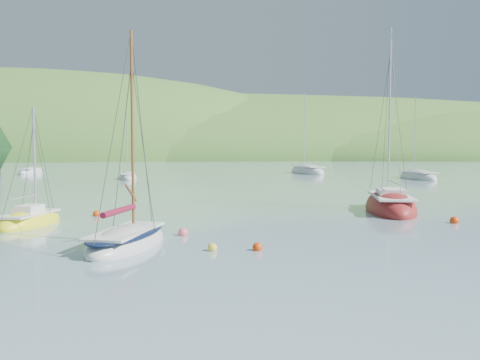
{
  "coord_description": "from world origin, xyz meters",
  "views": [
    {
      "loc": [
        -1.03,
        -20.47,
        4.16
      ],
      "look_at": [
        1.2,
        8.0,
        2.3
      ],
      "focal_mm": 40.0,
      "sensor_mm": 36.0,
      "label": 1
    }
  ],
  "objects": [
    {
      "name": "distant_sloop_c",
      "position": [
        -25.55,
        60.05,
        0.16
      ],
      "size": [
        3.14,
        6.68,
        9.18
      ],
      "rotation": [
        0.0,
        0.0,
        -0.14
      ],
      "color": "silver",
      "rests_on": "ground"
    },
    {
      "name": "sloop_red",
      "position": [
        11.06,
        12.2,
        0.23
      ],
      "size": [
        4.65,
        8.97,
        12.65
      ],
      "rotation": [
        0.0,
        0.0,
        -0.21
      ],
      "color": "maroon",
      "rests_on": "ground"
    },
    {
      "name": "daysailer_white",
      "position": [
        -3.98,
        1.61,
        0.22
      ],
      "size": [
        3.82,
        6.62,
        9.59
      ],
      "rotation": [
        0.0,
        0.0,
        -0.26
      ],
      "color": "silver",
      "rests_on": "ground"
    },
    {
      "name": "distant_sloop_a",
      "position": [
        -9.7,
        46.14,
        0.16
      ],
      "size": [
        3.11,
        6.44,
        8.81
      ],
      "rotation": [
        0.0,
        0.0,
        0.16
      ],
      "color": "silver",
      "rests_on": "ground"
    },
    {
      "name": "sailboat_yellow",
      "position": [
        -9.84,
        8.01,
        0.17
      ],
      "size": [
        3.19,
        5.48,
        6.83
      ],
      "rotation": [
        0.0,
        0.0,
        -0.24
      ],
      "color": "yellow",
      "rests_on": "ground"
    },
    {
      "name": "ground",
      "position": [
        0.0,
        0.0,
        0.0
      ],
      "size": [
        700.0,
        700.0,
        0.0
      ],
      "primitive_type": "plane",
      "color": "#718F9C",
      "rests_on": "ground"
    },
    {
      "name": "shoreline_hills",
      "position": [
        -9.66,
        172.42,
        0.0
      ],
      "size": [
        690.0,
        135.0,
        56.0
      ],
      "color": "#346626",
      "rests_on": "ground"
    },
    {
      "name": "mooring_buoys",
      "position": [
        1.68,
        5.34,
        0.12
      ],
      "size": [
        20.12,
        11.43,
        0.48
      ],
      "color": "yellow",
      "rests_on": "ground"
    },
    {
      "name": "distant_sloop_d",
      "position": [
        25.95,
        43.27,
        0.19
      ],
      "size": [
        3.46,
        7.99,
        11.09
      ],
      "rotation": [
        0.0,
        0.0,
        0.1
      ],
      "color": "silver",
      "rests_on": "ground"
    },
    {
      "name": "distant_sloop_b",
      "position": [
        15.08,
        57.46,
        0.21
      ],
      "size": [
        5.18,
        9.64,
        13.05
      ],
      "rotation": [
        0.0,
        0.0,
        0.23
      ],
      "color": "silver",
      "rests_on": "ground"
    }
  ]
}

